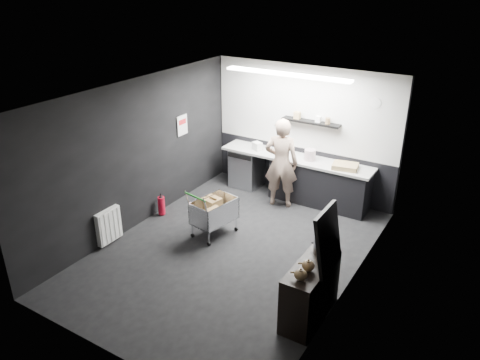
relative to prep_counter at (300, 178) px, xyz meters
The scene contains 22 objects.
floor 2.47m from the prep_counter, 93.20° to the right, with size 5.50×5.50×0.00m, color black.
ceiling 3.30m from the prep_counter, 93.20° to the right, with size 5.50×5.50×0.00m, color silver.
wall_back 0.96m from the prep_counter, 112.30° to the left, with size 5.50×5.50×0.00m, color black.
wall_front 5.25m from the prep_counter, 91.50° to the right, with size 5.50×5.50×0.00m, color black.
wall_left 3.35m from the prep_counter, 131.43° to the right, with size 5.50×5.50×0.00m, color black.
wall_right 3.18m from the prep_counter, 52.38° to the right, with size 5.50×5.50×0.00m, color black.
kitchen_wall_panel 1.43m from the prep_counter, 113.58° to the left, with size 3.95×0.02×1.70m, color silver.
dado_panel 0.34m from the prep_counter, 113.58° to the left, with size 3.95×0.02×1.00m, color black.
floating_shelf 1.18m from the prep_counter, 72.13° to the left, with size 1.20×0.22×0.04m, color black.
wall_clock 2.13m from the prep_counter, 13.36° to the left, with size 0.20×0.20×0.03m, color white.
poster 2.63m from the prep_counter, 152.11° to the right, with size 0.02×0.30×0.40m, color white.
poster_red_band 2.66m from the prep_counter, 152.05° to the right, with size 0.01×0.22×0.10m, color red.
radiator 3.92m from the prep_counter, 122.01° to the right, with size 0.10×0.50×0.60m, color white.
ceiling_strip 2.29m from the prep_counter, 103.37° to the right, with size 2.40×0.20×0.04m, color white.
prep_counter is the anchor object (origin of this frame).
person 0.68m from the prep_counter, 117.32° to the right, with size 0.66×0.43×1.81m, color beige.
shopping_cart 2.23m from the prep_counter, 108.44° to the right, with size 0.65×0.94×0.93m.
sideboard 3.62m from the prep_counter, 62.90° to the right, with size 0.47×1.11×1.66m.
fire_extinguisher 2.86m from the prep_counter, 134.11° to the right, with size 0.13×0.13×0.44m.
cardboard_box 1.05m from the prep_counter, ahead, with size 0.47×0.35×0.09m, color tan.
pink_tub 0.58m from the prep_counter, ahead, with size 0.22×0.22×0.22m, color beige.
white_container 1.13m from the prep_counter, behind, with size 0.19×0.15×0.17m, color white.
Camera 1 is at (3.63, -5.69, 4.37)m, focal length 35.00 mm.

